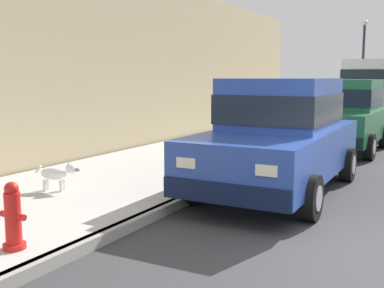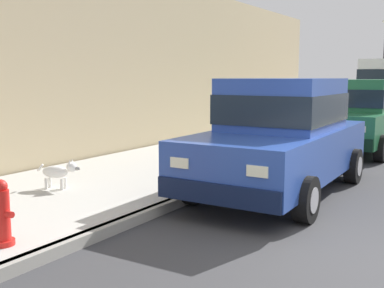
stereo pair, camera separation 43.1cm
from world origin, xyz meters
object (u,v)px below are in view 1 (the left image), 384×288
Objects in this scene: car_blue_sedan at (280,134)px; fire_hydrant at (13,218)px; street_lamp at (363,56)px; car_green_hatchback at (345,114)px; dog_white at (58,173)px; car_white_van at (375,92)px.

fire_hydrant is at bearing -108.07° from car_blue_sedan.
street_lamp is at bearing 94.78° from car_blue_sedan.
street_lamp reaches higher than car_blue_sedan.
car_green_hatchback is 8.02m from dog_white.
car_green_hatchback is 0.78× the size of car_white_van.
car_white_van is 14.85m from fire_hydrant.
car_white_van is at bearing 76.82° from dog_white.
car_blue_sedan is at bearing -90.51° from car_green_hatchback.
car_green_hatchback is 0.87× the size of street_lamp.
dog_white is (-2.90, -2.24, -0.55)m from car_blue_sedan.
fire_hydrant is (-1.47, -9.57, -0.50)m from car_green_hatchback.
street_lamp reaches higher than car_green_hatchback.
street_lamp is (1.58, 18.11, 2.48)m from dog_white.
dog_white is at bearing -103.18° from car_white_van.
car_blue_sedan is 5.20m from car_green_hatchback.
fire_hydrant is 20.39m from street_lamp.
street_lamp reaches higher than fire_hydrant.
car_blue_sedan is 16.04m from street_lamp.
dog_white is 0.16× the size of street_lamp.
car_white_van reaches higher than car_blue_sedan.
fire_hydrant is (1.48, -2.13, 0.05)m from dog_white.
car_blue_sedan reaches higher than car_green_hatchback.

